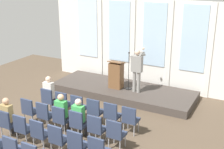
{
  "coord_description": "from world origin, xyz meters",
  "views": [
    {
      "loc": [
        4.92,
        -5.78,
        4.81
      ],
      "look_at": [
        0.2,
        3.19,
        1.31
      ],
      "focal_mm": 47.76,
      "sensor_mm": 36.0,
      "label": 1
    }
  ],
  "objects_px": {
    "speaker": "(137,68)",
    "chair_r0_c2": "(79,106)",
    "chair_r0_c5": "(130,118)",
    "audience_r2_c0": "(8,115)",
    "chair_r0_c3": "(95,110)",
    "chair_r2_c0": "(7,122)",
    "chair_r1_c4": "(96,127)",
    "chair_r2_c4": "(77,144)",
    "chair_r0_c4": "(112,114)",
    "audience_r1_c3": "(79,116)",
    "chair_r0_c0": "(49,99)",
    "chair_r1_c1": "(45,114)",
    "chair_r2_c1": "(23,127)",
    "chair_r1_c2": "(61,118)",
    "chair_r2_c3": "(58,138)",
    "mic_stand": "(129,81)",
    "chair_r1_c5": "(116,133)",
    "chair_r1_c0": "(30,110)",
    "chair_r1_c3": "(78,123)",
    "lectern": "(116,75)",
    "chair_r2_c2": "(40,132)",
    "audience_r0_c0": "(50,92)",
    "audience_r1_c2": "(62,111)",
    "chair_r0_c1": "(63,102)"
  },
  "relations": [
    {
      "from": "chair_r1_c2",
      "to": "chair_r2_c3",
      "type": "height_order",
      "value": "same"
    },
    {
      "from": "chair_r1_c0",
      "to": "chair_r2_c2",
      "type": "bearing_deg",
      "value": -37.63
    },
    {
      "from": "chair_r2_c2",
      "to": "chair_r1_c5",
      "type": "bearing_deg",
      "value": 27.2
    },
    {
      "from": "chair_r1_c2",
      "to": "chair_r2_c4",
      "type": "xyz_separation_m",
      "value": [
        1.27,
        -0.98,
        0.0
      ]
    },
    {
      "from": "mic_stand",
      "to": "chair_r0_c5",
      "type": "xyz_separation_m",
      "value": [
        1.32,
        -2.73,
        -0.1
      ]
    },
    {
      "from": "chair_r1_c5",
      "to": "chair_r2_c4",
      "type": "height_order",
      "value": "same"
    },
    {
      "from": "chair_r1_c4",
      "to": "chair_r2_c4",
      "type": "distance_m",
      "value": 0.98
    },
    {
      "from": "speaker",
      "to": "chair_r1_c5",
      "type": "height_order",
      "value": "speaker"
    },
    {
      "from": "speaker",
      "to": "audience_r1_c3",
      "type": "distance_m",
      "value": 3.56
    },
    {
      "from": "lectern",
      "to": "chair_r0_c5",
      "type": "bearing_deg",
      "value": -55.18
    },
    {
      "from": "chair_r0_c0",
      "to": "chair_r0_c3",
      "type": "distance_m",
      "value": 1.9
    },
    {
      "from": "chair_r1_c2",
      "to": "chair_r2_c1",
      "type": "relative_size",
      "value": 1.0
    },
    {
      "from": "speaker",
      "to": "chair_r0_c2",
      "type": "relative_size",
      "value": 1.84
    },
    {
      "from": "audience_r2_c0",
      "to": "chair_r1_c0",
      "type": "bearing_deg",
      "value": 90.0
    },
    {
      "from": "chair_r0_c3",
      "to": "chair_r2_c1",
      "type": "height_order",
      "value": "same"
    },
    {
      "from": "chair_r0_c3",
      "to": "chair_r2_c4",
      "type": "distance_m",
      "value": 2.06
    },
    {
      "from": "chair_r2_c1",
      "to": "audience_r2_c0",
      "type": "bearing_deg",
      "value": 172.64
    },
    {
      "from": "chair_r0_c2",
      "to": "chair_r1_c0",
      "type": "xyz_separation_m",
      "value": [
        -1.27,
        -0.98,
        0.0
      ]
    },
    {
      "from": "mic_stand",
      "to": "chair_r0_c4",
      "type": "distance_m",
      "value": 2.82
    },
    {
      "from": "chair_r0_c4",
      "to": "chair_r2_c3",
      "type": "bearing_deg",
      "value": -107.97
    },
    {
      "from": "chair_r0_c2",
      "to": "chair_r2_c0",
      "type": "height_order",
      "value": "same"
    },
    {
      "from": "audience_r1_c3",
      "to": "chair_r2_c3",
      "type": "height_order",
      "value": "audience_r1_c3"
    },
    {
      "from": "chair_r1_c2",
      "to": "chair_r1_c3",
      "type": "distance_m",
      "value": 0.63
    },
    {
      "from": "audience_r0_c0",
      "to": "chair_r0_c5",
      "type": "height_order",
      "value": "audience_r0_c0"
    },
    {
      "from": "speaker",
      "to": "chair_r1_c0",
      "type": "xyz_separation_m",
      "value": [
        -2.26,
        -3.58,
        -0.77
      ]
    },
    {
      "from": "lectern",
      "to": "chair_r1_c3",
      "type": "distance_m",
      "value": 3.67
    },
    {
      "from": "chair_r0_c1",
      "to": "chair_r0_c3",
      "type": "bearing_deg",
      "value": 0.0
    },
    {
      "from": "chair_r0_c5",
      "to": "audience_r1_c3",
      "type": "xyz_separation_m",
      "value": [
        -1.27,
        -0.9,
        0.18
      ]
    },
    {
      "from": "chair_r2_c3",
      "to": "chair_r2_c2",
      "type": "bearing_deg",
      "value": 180.0
    },
    {
      "from": "audience_r0_c0",
      "to": "chair_r0_c2",
      "type": "height_order",
      "value": "audience_r0_c0"
    },
    {
      "from": "lectern",
      "to": "chair_r0_c3",
      "type": "height_order",
      "value": "lectern"
    },
    {
      "from": "lectern",
      "to": "audience_r1_c2",
      "type": "xyz_separation_m",
      "value": [
        -0.07,
        -3.53,
        -0.12
      ]
    },
    {
      "from": "chair_r1_c1",
      "to": "chair_r2_c1",
      "type": "relative_size",
      "value": 1.0
    },
    {
      "from": "chair_r1_c5",
      "to": "chair_r2_c1",
      "type": "relative_size",
      "value": 1.0
    },
    {
      "from": "chair_r0_c2",
      "to": "speaker",
      "type": "bearing_deg",
      "value": 69.07
    },
    {
      "from": "chair_r0_c5",
      "to": "audience_r1_c3",
      "type": "relative_size",
      "value": 0.73
    },
    {
      "from": "chair_r0_c4",
      "to": "chair_r1_c1",
      "type": "bearing_deg",
      "value": -152.8
    },
    {
      "from": "chair_r1_c0",
      "to": "audience_r1_c2",
      "type": "distance_m",
      "value": 1.29
    },
    {
      "from": "chair_r1_c3",
      "to": "audience_r2_c0",
      "type": "bearing_deg",
      "value": -154.79
    },
    {
      "from": "chair_r0_c4",
      "to": "audience_r1_c3",
      "type": "height_order",
      "value": "audience_r1_c3"
    },
    {
      "from": "chair_r1_c3",
      "to": "chair_r1_c2",
      "type": "bearing_deg",
      "value": 180.0
    },
    {
      "from": "chair_r0_c5",
      "to": "audience_r2_c0",
      "type": "bearing_deg",
      "value": -149.42
    },
    {
      "from": "chair_r0_c4",
      "to": "audience_r1_c3",
      "type": "xyz_separation_m",
      "value": [
        -0.63,
        -0.9,
        0.18
      ]
    },
    {
      "from": "lectern",
      "to": "chair_r2_c1",
      "type": "relative_size",
      "value": 1.23
    },
    {
      "from": "audience_r1_c2",
      "to": "chair_r1_c3",
      "type": "distance_m",
      "value": 0.67
    },
    {
      "from": "chair_r0_c3",
      "to": "chair_r1_c3",
      "type": "xyz_separation_m",
      "value": [
        0.0,
        -0.98,
        0.0
      ]
    },
    {
      "from": "chair_r0_c3",
      "to": "audience_r1_c2",
      "type": "relative_size",
      "value": 0.72
    },
    {
      "from": "mic_stand",
      "to": "chair_r0_c3",
      "type": "relative_size",
      "value": 1.65
    },
    {
      "from": "chair_r0_c3",
      "to": "chair_r2_c0",
      "type": "height_order",
      "value": "same"
    },
    {
      "from": "chair_r1_c4",
      "to": "chair_r2_c2",
      "type": "bearing_deg",
      "value": -142.37
    }
  ]
}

